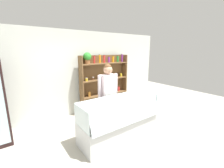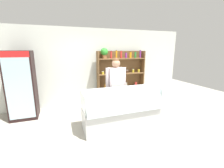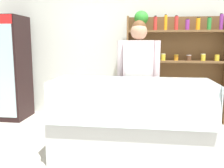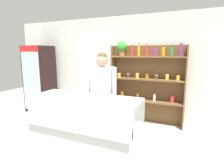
{
  "view_description": "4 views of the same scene",
  "coord_description": "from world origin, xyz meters",
  "px_view_note": "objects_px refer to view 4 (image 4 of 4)",
  "views": [
    {
      "loc": [
        -1.98,
        -2.51,
        2.1
      ],
      "look_at": [
        0.31,
        0.63,
        1.21
      ],
      "focal_mm": 24.0,
      "sensor_mm": 36.0,
      "label": 1
    },
    {
      "loc": [
        -1.32,
        -3.25,
        1.97
      ],
      "look_at": [
        0.06,
        0.62,
        1.03
      ],
      "focal_mm": 24.0,
      "sensor_mm": 36.0,
      "label": 2
    },
    {
      "loc": [
        0.26,
        -2.93,
        1.44
      ],
      "look_at": [
        -0.19,
        0.49,
        0.88
      ],
      "focal_mm": 40.0,
      "sensor_mm": 36.0,
      "label": 3
    },
    {
      "loc": [
        1.65,
        -2.45,
        1.75
      ],
      "look_at": [
        0.39,
        0.57,
        1.16
      ],
      "focal_mm": 28.0,
      "sensor_mm": 36.0,
      "label": 4
    }
  ],
  "objects_px": {
    "deli_display_case": "(86,135)",
    "shop_clerk": "(102,89)",
    "drinks_fridge": "(40,79)",
    "shelving_unit": "(145,78)"
  },
  "relations": [
    {
      "from": "shelving_unit",
      "to": "shop_clerk",
      "type": "bearing_deg",
      "value": -116.39
    },
    {
      "from": "drinks_fridge",
      "to": "deli_display_case",
      "type": "relative_size",
      "value": 1.0
    },
    {
      "from": "drinks_fridge",
      "to": "shelving_unit",
      "type": "distance_m",
      "value": 3.14
    },
    {
      "from": "shelving_unit",
      "to": "deli_display_case",
      "type": "distance_m",
      "value": 2.04
    },
    {
      "from": "deli_display_case",
      "to": "shop_clerk",
      "type": "height_order",
      "value": "shop_clerk"
    },
    {
      "from": "drinks_fridge",
      "to": "shop_clerk",
      "type": "bearing_deg",
      "value": -19.96
    },
    {
      "from": "shelving_unit",
      "to": "deli_display_case",
      "type": "xyz_separation_m",
      "value": [
        -0.66,
        -1.75,
        -0.83
      ]
    },
    {
      "from": "deli_display_case",
      "to": "shop_clerk",
      "type": "distance_m",
      "value": 0.93
    },
    {
      "from": "deli_display_case",
      "to": "shop_clerk",
      "type": "relative_size",
      "value": 1.11
    },
    {
      "from": "drinks_fridge",
      "to": "shop_clerk",
      "type": "relative_size",
      "value": 1.11
    }
  ]
}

